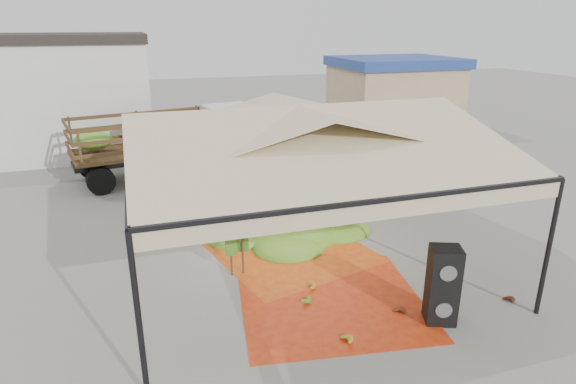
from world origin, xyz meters
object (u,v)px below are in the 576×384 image
object	(u,v)px
banana_heap	(292,216)
vendor	(297,170)
speaker_stack	(443,285)
truck_right	(341,138)
truck_left	(177,136)

from	to	relation	value
banana_heap	vendor	distance (m)	3.45
banana_heap	speaker_stack	size ratio (longest dim) A/B	3.09
speaker_stack	truck_right	world-z (taller)	truck_right
banana_heap	vendor	bearing A→B (deg)	68.78
speaker_stack	truck_right	distance (m)	11.19
speaker_stack	vendor	xyz separation A→B (m)	(-0.30, 8.30, 0.07)
banana_heap	speaker_stack	xyz separation A→B (m)	(1.54, -5.10, 0.28)
truck_right	banana_heap	bearing A→B (deg)	-118.71
banana_heap	truck_right	distance (m)	7.11
vendor	truck_right	bearing A→B (deg)	-122.07
banana_heap	speaker_stack	distance (m)	5.33
truck_left	truck_right	size ratio (longest dim) A/B	1.23
banana_heap	speaker_stack	bearing A→B (deg)	-73.14
vendor	truck_left	xyz separation A→B (m)	(-3.74, 3.90, 0.67)
truck_right	vendor	bearing A→B (deg)	-131.03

